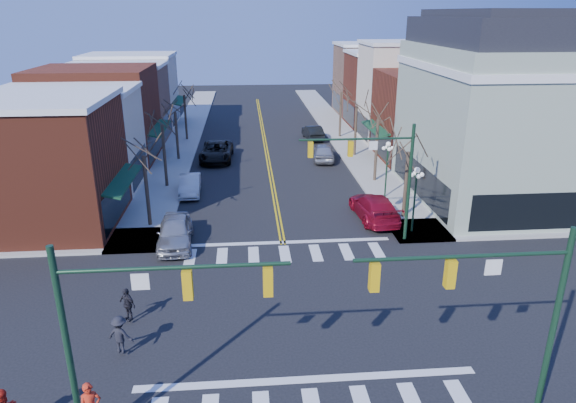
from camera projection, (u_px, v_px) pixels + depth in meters
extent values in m
plane|color=black|center=(295.00, 313.00, 23.74)|extent=(160.00, 160.00, 0.00)
cube|color=#9E9B93|center=(164.00, 182.00, 41.71)|extent=(3.50, 70.00, 0.15)
cube|color=#9E9B93|center=(376.00, 177.00, 43.10)|extent=(3.50, 70.00, 0.15)
cube|color=maroon|center=(31.00, 167.00, 32.10)|extent=(10.00, 8.50, 8.00)
cube|color=beige|center=(71.00, 141.00, 39.43)|extent=(10.00, 7.00, 7.50)
cube|color=maroon|center=(97.00, 115.00, 46.74)|extent=(10.00, 9.00, 8.50)
cube|color=#916750|center=(118.00, 104.00, 54.57)|extent=(10.00, 7.50, 7.80)
cube|color=beige|center=(132.00, 92.00, 61.74)|extent=(10.00, 8.00, 8.20)
cube|color=maroon|center=(434.00, 116.00, 47.65)|extent=(10.00, 8.50, 8.00)
cube|color=beige|center=(410.00, 93.00, 54.55)|extent=(10.00, 7.00, 10.00)
cube|color=maroon|center=(390.00, 90.00, 61.82)|extent=(10.00, 8.00, 8.50)
cube|color=#916750|center=(374.00, 80.00, 69.21)|extent=(10.00, 8.00, 9.00)
cube|color=#97A68F|center=(505.00, 125.00, 36.69)|extent=(12.00, 14.00, 11.00)
cube|color=white|center=(514.00, 66.00, 35.27)|extent=(12.25, 14.25, 0.50)
cube|color=black|center=(519.00, 31.00, 34.48)|extent=(11.40, 13.40, 1.80)
cube|color=black|center=(522.00, 14.00, 34.09)|extent=(9.80, 11.80, 0.60)
cylinder|color=#14331E|center=(69.00, 357.00, 14.99)|extent=(0.20, 0.20, 7.20)
cylinder|color=#14331E|center=(174.00, 268.00, 14.27)|extent=(6.50, 0.12, 0.12)
cube|color=gold|center=(188.00, 285.00, 14.49)|extent=(0.28, 0.28, 0.90)
cube|color=gold|center=(268.00, 281.00, 14.67)|extent=(0.28, 0.28, 0.90)
cylinder|color=#14331E|center=(552.00, 332.00, 16.16)|extent=(0.20, 0.20, 7.20)
cylinder|color=#14331E|center=(463.00, 256.00, 14.93)|extent=(6.50, 0.12, 0.12)
cube|color=gold|center=(450.00, 274.00, 15.10)|extent=(0.28, 0.28, 0.90)
cube|color=gold|center=(374.00, 277.00, 14.92)|extent=(0.28, 0.28, 0.90)
cylinder|color=#14331E|center=(409.00, 185.00, 29.99)|extent=(0.20, 0.20, 7.20)
cylinder|color=#14331E|center=(357.00, 139.00, 28.77)|extent=(6.50, 0.12, 0.12)
cube|color=gold|center=(350.00, 149.00, 28.93)|extent=(0.28, 0.28, 0.90)
cube|color=gold|center=(310.00, 150.00, 28.75)|extent=(0.28, 0.28, 0.90)
cylinder|color=#14331E|center=(414.00, 203.00, 31.64)|extent=(0.12, 0.12, 4.00)
sphere|color=white|center=(417.00, 170.00, 30.89)|extent=(0.36, 0.36, 0.36)
cylinder|color=#14331E|center=(386.00, 173.00, 37.71)|extent=(0.12, 0.12, 4.00)
sphere|color=white|center=(388.00, 144.00, 36.97)|extent=(0.36, 0.36, 0.36)
cylinder|color=#382B21|center=(147.00, 192.00, 32.53)|extent=(0.24, 0.24, 4.76)
cylinder|color=#382B21|center=(165.00, 157.00, 39.96)|extent=(0.24, 0.24, 5.04)
cylinder|color=#382B21|center=(177.00, 136.00, 47.52)|extent=(0.24, 0.24, 4.55)
cylinder|color=#382B21|center=(186.00, 118.00, 54.94)|extent=(0.24, 0.24, 4.90)
cylinder|color=#382B21|center=(406.00, 186.00, 33.88)|extent=(0.24, 0.24, 4.62)
cylinder|color=#382B21|center=(376.00, 151.00, 41.26)|extent=(0.24, 0.24, 5.18)
cylinder|color=#382B21|center=(355.00, 132.00, 48.80)|extent=(0.24, 0.24, 4.83)
cylinder|color=#382B21|center=(340.00, 115.00, 56.26)|extent=(0.24, 0.24, 4.97)
imported|color=#A6A6AB|center=(175.00, 232.00, 30.41)|extent=(2.30, 5.08, 1.69)
imported|color=silver|center=(190.00, 185.00, 39.11)|extent=(1.71, 4.40, 1.43)
imported|color=black|center=(217.00, 151.00, 47.96)|extent=(3.09, 6.27, 1.71)
imported|color=maroon|center=(374.00, 207.00, 34.31)|extent=(2.69, 5.88, 1.67)
imported|color=#A8A8AC|center=(324.00, 152.00, 47.98)|extent=(2.50, 4.95, 1.62)
imported|color=black|center=(313.00, 132.00, 55.97)|extent=(2.06, 4.78, 1.53)
imported|color=black|center=(127.00, 304.00, 22.71)|extent=(0.97, 0.86, 1.57)
imported|color=black|center=(120.00, 335.00, 20.50)|extent=(1.19, 0.90, 1.64)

